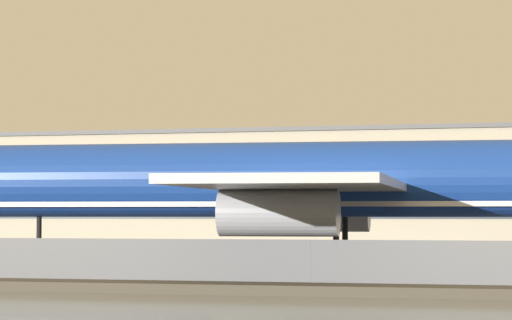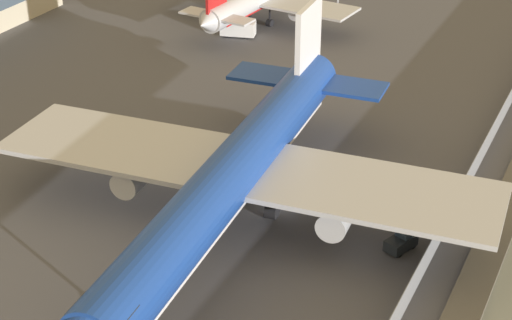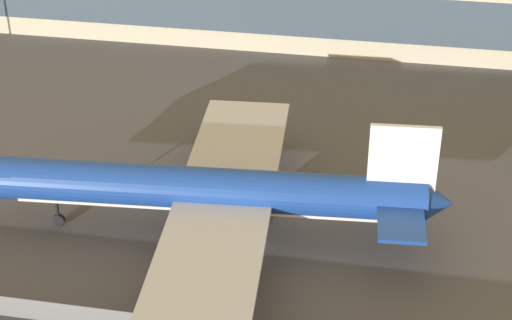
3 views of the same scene
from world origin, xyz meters
name	(u,v)px [view 2 (image 2 of 3)]	position (x,y,z in m)	size (l,w,h in m)	color
ground_plane	(280,208)	(0.00, 0.00, 0.00)	(500.00, 500.00, 0.00)	#4C4C51
shoreline_seawall	(486,257)	(0.00, -20.50, 0.25)	(320.00, 3.00, 0.50)	#474238
perimeter_fence	(439,236)	(0.00, -16.00, 1.27)	(280.00, 0.10, 2.54)	slate
cargo_jet_blue	(236,171)	(-4.63, 2.49, 6.01)	(57.13, 49.52, 15.75)	#193D93
baggage_tug	(401,242)	(-1.78, -13.02, 0.81)	(3.56, 2.66, 1.80)	#1E2328
ops_van	(239,28)	(42.86, 25.87, 1.28)	(3.30, 5.55, 2.48)	white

